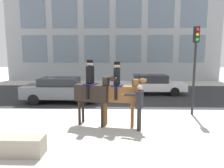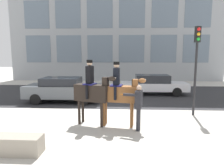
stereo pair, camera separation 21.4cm
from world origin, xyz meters
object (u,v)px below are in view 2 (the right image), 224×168
(mounted_horse_companion, at_px, (119,92))
(street_car_near_lane, at_px, (63,89))
(traffic_light, at_px, (196,57))
(planter_ledge, at_px, (9,145))
(pedestrian_bystander, at_px, (138,104))
(street_car_far_lane, at_px, (153,84))
(mounted_horse_lead, at_px, (92,91))

(mounted_horse_companion, bearing_deg, street_car_near_lane, 139.34)
(traffic_light, relative_size, planter_ledge, 2.13)
(mounted_horse_companion, xyz_separation_m, traffic_light, (3.55, 1.61, 1.41))
(pedestrian_bystander, height_order, street_car_far_lane, pedestrian_bystander)
(mounted_horse_companion, height_order, traffic_light, traffic_light)
(mounted_horse_companion, distance_m, street_car_far_lane, 7.23)
(mounted_horse_companion, xyz_separation_m, street_car_far_lane, (2.42, 6.78, -0.61))
(street_car_near_lane, bearing_deg, mounted_horse_lead, -59.21)
(traffic_light, bearing_deg, street_car_near_lane, 160.47)
(street_car_near_lane, bearing_deg, planter_ledge, -87.06)
(street_car_near_lane, xyz_separation_m, traffic_light, (7.05, -2.50, 1.98))
(mounted_horse_companion, distance_m, street_car_near_lane, 5.43)
(street_car_near_lane, distance_m, planter_ledge, 6.67)
(mounted_horse_lead, xyz_separation_m, mounted_horse_companion, (1.09, -0.06, -0.03))
(pedestrian_bystander, height_order, traffic_light, traffic_light)
(mounted_horse_companion, relative_size, street_car_near_lane, 0.57)
(mounted_horse_companion, xyz_separation_m, pedestrian_bystander, (0.73, -0.51, -0.34))
(pedestrian_bystander, relative_size, traffic_light, 0.42)
(mounted_horse_companion, relative_size, street_car_far_lane, 0.54)
(pedestrian_bystander, xyz_separation_m, street_car_near_lane, (-4.23, 4.63, -0.23))
(mounted_horse_companion, distance_m, planter_ledge, 4.19)
(mounted_horse_lead, height_order, planter_ledge, mounted_horse_lead)
(street_car_near_lane, relative_size, street_car_far_lane, 0.94)
(mounted_horse_lead, distance_m, mounted_horse_companion, 1.09)
(mounted_horse_lead, relative_size, planter_ledge, 1.37)
(mounted_horse_lead, height_order, street_car_near_lane, mounted_horse_lead)
(traffic_light, bearing_deg, pedestrian_bystander, -142.94)
(mounted_horse_companion, xyz_separation_m, street_car_near_lane, (-3.50, 4.11, -0.58))
(street_car_far_lane, height_order, planter_ledge, street_car_far_lane)
(mounted_horse_companion, bearing_deg, pedestrian_bystander, -26.15)
(pedestrian_bystander, xyz_separation_m, street_car_far_lane, (1.69, 7.30, -0.27))
(mounted_horse_companion, bearing_deg, planter_ledge, -132.37)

